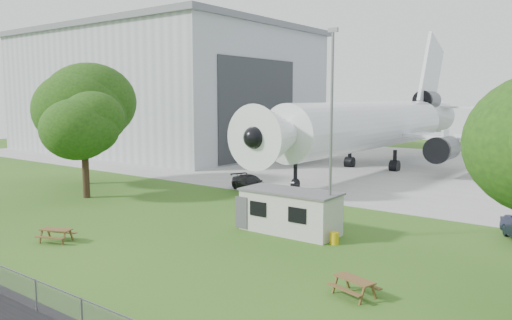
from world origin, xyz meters
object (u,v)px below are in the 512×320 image
Objects in this scene: site_cabin at (290,211)px; picnic_west at (57,242)px; picnic_east at (354,296)px; hangar at (164,91)px; airliner at (376,124)px.

site_cabin reaches higher than picnic_west.
picnic_east is at bearing -41.65° from site_cabin.
hangar is 23.89× the size of picnic_east.
site_cabin is 10.24m from picnic_east.
picnic_west and picnic_east have the same top height.
site_cabin is 13.82m from picnic_west.
airliner is at bearing 129.05° from picnic_east.
picnic_east is at bearing -35.67° from hangar.
site_cabin reaches higher than picnic_east.
hangar reaches higher than site_cabin.
airliner is at bearing 64.29° from picnic_west.
site_cabin is at bearing 154.91° from picnic_east.
airliner is at bearing -0.22° from hangar.
hangar is at bearing 107.74° from picnic_west.
picnic_east is (51.10, -36.68, -9.41)m from hangar.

